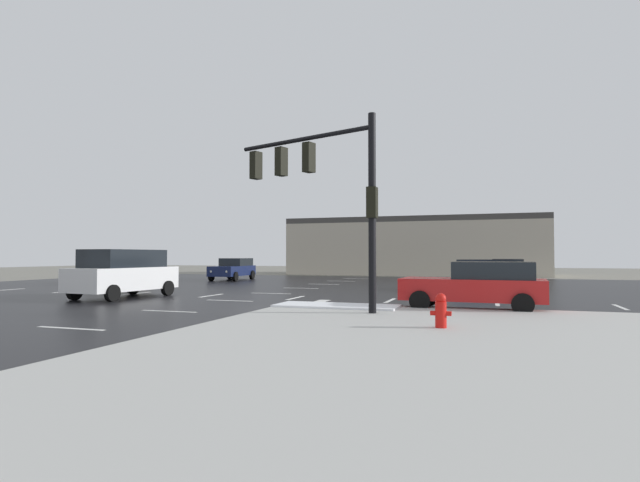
# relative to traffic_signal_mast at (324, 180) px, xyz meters

# --- Properties ---
(ground_plane) EXTENTS (120.00, 120.00, 0.00)m
(ground_plane) POSITION_rel_traffic_signal_mast_xyz_m (-4.86, 4.90, -4.16)
(ground_plane) COLOR slate
(road_asphalt) EXTENTS (44.00, 44.00, 0.02)m
(road_asphalt) POSITION_rel_traffic_signal_mast_xyz_m (-4.86, 4.90, -4.15)
(road_asphalt) COLOR black
(road_asphalt) RESTS_ON ground_plane
(snow_strip_curbside) EXTENTS (4.00, 1.60, 0.06)m
(snow_strip_curbside) POSITION_rel_traffic_signal_mast_xyz_m (0.14, 0.90, -3.99)
(snow_strip_curbside) COLOR white
(snow_strip_curbside) RESTS_ON sidewalk_corner
(lane_markings) EXTENTS (36.15, 36.15, 0.01)m
(lane_markings) POSITION_rel_traffic_signal_mast_xyz_m (-3.65, 3.52, -4.14)
(lane_markings) COLOR silver
(lane_markings) RESTS_ON road_asphalt
(traffic_signal_mast) EXTENTS (5.11, 1.94, 5.82)m
(traffic_signal_mast) POSITION_rel_traffic_signal_mast_xyz_m (0.00, 0.00, 0.00)
(traffic_signal_mast) COLOR black
(traffic_signal_mast) RESTS_ON sidewalk_corner
(fire_hydrant) EXTENTS (0.48, 0.26, 0.79)m
(fire_hydrant) POSITION_rel_traffic_signal_mast_xyz_m (3.79, -2.97, -3.63)
(fire_hydrant) COLOR red
(fire_hydrant) RESTS_ON sidewalk_corner
(strip_building_background) EXTENTS (23.19, 8.00, 5.30)m
(strip_building_background) POSITION_rel_traffic_signal_mast_xyz_m (-1.71, 33.43, -1.52)
(strip_building_background) COLOR #BCB29E
(strip_building_background) RESTS_ON ground_plane
(sedan_blue) EXTENTS (2.14, 4.59, 1.58)m
(sedan_blue) POSITION_rel_traffic_signal_mast_xyz_m (4.19, 11.95, -3.31)
(sedan_blue) COLOR navy
(sedan_blue) RESTS_ON road_asphalt
(suv_white) EXTENTS (2.40, 4.93, 2.03)m
(suv_white) POSITION_rel_traffic_signal_mast_xyz_m (-9.79, 2.75, -3.07)
(suv_white) COLOR white
(suv_white) RESTS_ON road_asphalt
(sedan_tan) EXTENTS (2.25, 4.62, 1.58)m
(sedan_tan) POSITION_rel_traffic_signal_mast_xyz_m (-17.17, 11.57, -3.31)
(sedan_tan) COLOR tan
(sedan_tan) RESTS_ON road_asphalt
(sedan_red) EXTENTS (4.61, 2.21, 1.58)m
(sedan_red) POSITION_rel_traffic_signal_mast_xyz_m (4.50, 2.26, -3.31)
(sedan_red) COLOR #B21919
(sedan_red) RESTS_ON road_asphalt
(sedan_grey) EXTENTS (2.10, 4.57, 1.58)m
(sedan_grey) POSITION_rel_traffic_signal_mast_xyz_m (5.90, 15.95, -3.31)
(sedan_grey) COLOR slate
(sedan_grey) RESTS_ON road_asphalt
(sedan_navy) EXTENTS (2.26, 4.63, 1.58)m
(sedan_navy) POSITION_rel_traffic_signal_mast_xyz_m (-12.75, 18.00, -3.31)
(sedan_navy) COLOR #141E47
(sedan_navy) RESTS_ON road_asphalt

